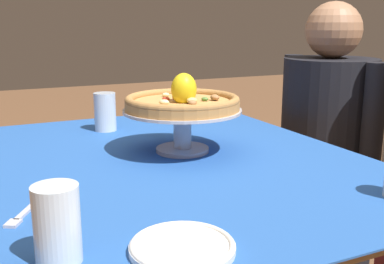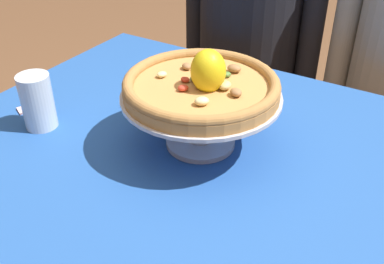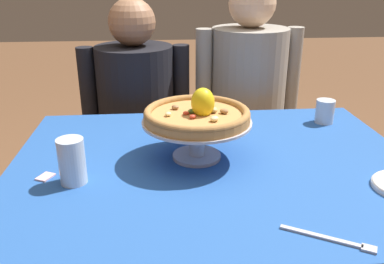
# 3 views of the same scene
# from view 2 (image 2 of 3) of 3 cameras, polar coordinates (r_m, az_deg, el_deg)

# --- Properties ---
(dining_table) EXTENTS (1.28, 0.99, 0.73)m
(dining_table) POSITION_cam_2_polar(r_m,az_deg,el_deg) (1.03, 2.31, -7.92)
(dining_table) COLOR olive
(dining_table) RESTS_ON ground
(pizza_stand) EXTENTS (0.34, 0.34, 0.13)m
(pizza_stand) POSITION_cam_2_polar(r_m,az_deg,el_deg) (0.97, 1.13, 2.86)
(pizza_stand) COLOR #B7B7C1
(pizza_stand) RESTS_ON dining_table
(pizza) EXTENTS (0.33, 0.33, 0.11)m
(pizza) POSITION_cam_2_polar(r_m,az_deg,el_deg) (0.94, 1.26, 5.99)
(pizza) COLOR #BC8447
(pizza) RESTS_ON pizza_stand
(water_glass_side_left) EXTENTS (0.08, 0.08, 0.13)m
(water_glass_side_left) POSITION_cam_2_polar(r_m,az_deg,el_deg) (1.12, -18.90, 3.31)
(water_glass_side_left) COLOR silver
(water_glass_side_left) RESTS_ON dining_table
(sugar_packet) EXTENTS (0.05, 0.06, 0.00)m
(sugar_packet) POSITION_cam_2_polar(r_m,az_deg,el_deg) (1.22, -20.04, 2.78)
(sugar_packet) COLOR beige
(sugar_packet) RESTS_ON dining_table
(diner_left) EXTENTS (0.53, 0.39, 1.18)m
(diner_left) POSITION_cam_2_polar(r_m,az_deg,el_deg) (1.77, 7.06, 8.69)
(diner_left) COLOR black
(diner_left) RESTS_ON ground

